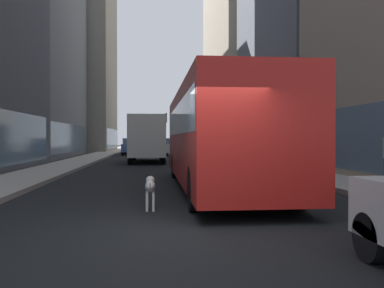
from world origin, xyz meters
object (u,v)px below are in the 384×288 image
object	(u,v)px
car_blue_hatchback	(132,146)
dalmatian_dog	(150,187)
transit_bus	(217,132)
car_red_coupe	(211,151)
car_white_van	(175,147)
car_yellow_taxi	(168,144)
box_truck	(147,137)

from	to	relation	value
car_blue_hatchback	dalmatian_dog	xyz separation A→B (m)	(1.90, -31.21, -0.31)
transit_bus	car_red_coupe	size ratio (longest dim) A/B	2.49
car_blue_hatchback	car_white_van	bearing A→B (deg)	-29.54
dalmatian_dog	car_yellow_taxi	bearing A→B (deg)	87.36
car_red_coupe	dalmatian_dog	size ratio (longest dim) A/B	4.81
transit_bus	dalmatian_dog	size ratio (longest dim) A/B	11.98
car_red_coupe	car_yellow_taxi	size ratio (longest dim) A/B	1.13
car_white_van	box_truck	size ratio (longest dim) A/B	0.55
transit_bus	dalmatian_dog	xyz separation A→B (m)	(-2.10, -3.76, -1.26)
car_yellow_taxi	transit_bus	bearing A→B (deg)	-90.00
car_red_coupe	car_white_van	xyz separation A→B (m)	(-1.60, 12.63, -0.00)
dalmatian_dog	box_truck	bearing A→B (deg)	90.91
car_white_van	box_truck	distance (m)	10.52
transit_bus	car_blue_hatchback	world-z (taller)	transit_bus
transit_bus	dalmatian_dog	bearing A→B (deg)	-119.19
transit_bus	car_white_van	world-z (taller)	transit_bus
car_red_coupe	dalmatian_dog	xyz separation A→B (m)	(-3.70, -16.32, -0.31)
car_red_coupe	car_yellow_taxi	world-z (taller)	same
car_white_van	dalmatian_dog	xyz separation A→B (m)	(-2.10, -28.94, -0.31)
car_white_van	dalmatian_dog	size ratio (longest dim) A/B	4.28
transit_bus	dalmatian_dog	distance (m)	4.49
car_yellow_taxi	car_white_van	bearing A→B (deg)	-90.00
car_blue_hatchback	box_truck	world-z (taller)	box_truck
car_red_coupe	car_blue_hatchback	xyz separation A→B (m)	(-5.60, 14.89, 0.00)
car_blue_hatchback	box_truck	distance (m)	12.60
car_red_coupe	box_truck	xyz separation A→B (m)	(-4.00, 2.42, 0.84)
car_white_van	car_blue_hatchback	world-z (taller)	same
car_red_coupe	car_blue_hatchback	distance (m)	15.91
transit_bus	car_blue_hatchback	xyz separation A→B (m)	(-4.00, 27.45, -0.95)
transit_bus	box_truck	distance (m)	15.17
car_white_van	box_truck	bearing A→B (deg)	-103.24
box_truck	car_yellow_taxi	bearing A→B (deg)	84.88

